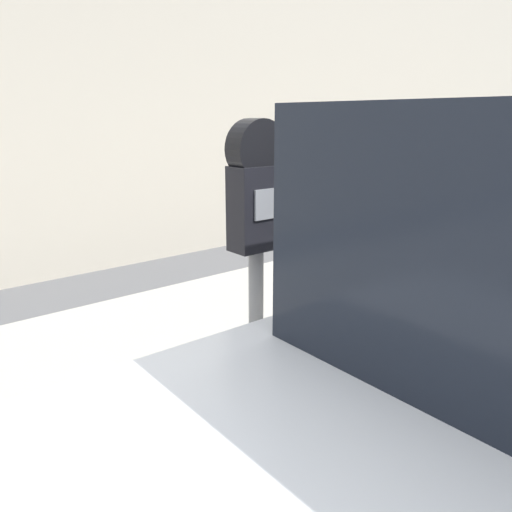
% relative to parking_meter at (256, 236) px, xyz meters
% --- Properties ---
extents(sidewalk, '(24.00, 2.80, 0.13)m').
position_rel_parking_meter_xyz_m(sidewalk, '(0.11, 1.18, -1.19)').
color(sidewalk, '#BCB7AD').
rests_on(sidewalk, ground_plane).
extents(parking_meter, '(0.22, 0.12, 1.56)m').
position_rel_parking_meter_xyz_m(parking_meter, '(0.00, 0.00, 0.00)').
color(parking_meter, gray).
rests_on(parking_meter, sidewalk).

